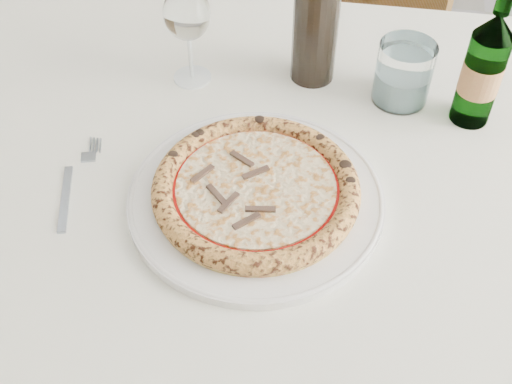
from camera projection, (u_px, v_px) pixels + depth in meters
floor at (222, 335)px, 1.61m from camera, size 5.00×6.00×0.02m
dining_table at (269, 192)px, 1.02m from camera, size 1.55×0.96×0.76m
chair_far at (345, 19)px, 1.61m from camera, size 0.58×0.58×0.93m
plate at (256, 198)px, 0.88m from camera, size 0.35×0.35×0.02m
pizza at (256, 189)px, 0.87m from camera, size 0.28×0.28×0.03m
fork at (73, 184)px, 0.91m from camera, size 0.05×0.18×0.00m
wine_glass at (187, 16)px, 0.99m from camera, size 0.07×0.07×0.17m
tumbler at (403, 76)px, 1.01m from camera, size 0.09×0.09×0.10m
beer_bottle at (483, 69)px, 0.94m from camera, size 0.06×0.06×0.23m
wine_bottle at (317, 9)px, 0.99m from camera, size 0.07×0.07×0.30m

